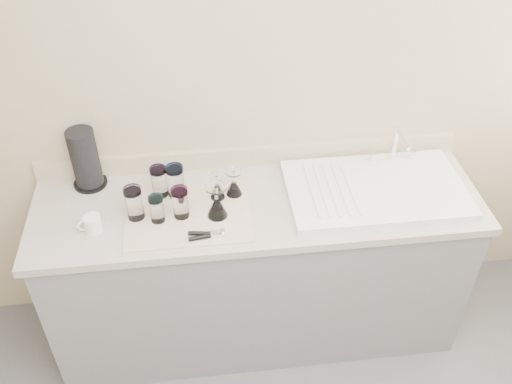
{
  "coord_description": "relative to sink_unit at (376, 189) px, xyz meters",
  "views": [
    {
      "loc": [
        -0.25,
        -0.76,
        2.6
      ],
      "look_at": [
        -0.02,
        1.15,
        1.0
      ],
      "focal_mm": 40.0,
      "sensor_mm": 36.0,
      "label": 1
    }
  ],
  "objects": [
    {
      "name": "dish_towel",
      "position": [
        -0.87,
        -0.05,
        -0.02
      ],
      "size": [
        0.55,
        0.42,
        0.01
      ],
      "primitive_type": "cube",
      "color": "silver",
      "rests_on": "counter_unit"
    },
    {
      "name": "paper_towel_roll",
      "position": [
        -1.33,
        0.22,
        0.13
      ],
      "size": [
        0.16,
        0.16,
        0.3
      ],
      "color": "black",
      "rests_on": "counter_unit"
    },
    {
      "name": "tumbler_blue",
      "position": [
        -1.0,
        -0.08,
        0.05
      ],
      "size": [
        0.07,
        0.07,
        0.13
      ],
      "color": "white",
      "rests_on": "dish_towel"
    },
    {
      "name": "tumbler_purple",
      "position": [
        -0.92,
        0.08,
        0.07
      ],
      "size": [
        0.08,
        0.08,
        0.16
      ],
      "color": "white",
      "rests_on": "dish_towel"
    },
    {
      "name": "tumbler_cyan",
      "position": [
        -0.99,
        0.09,
        0.07
      ],
      "size": [
        0.08,
        0.08,
        0.15
      ],
      "color": "white",
      "rests_on": "dish_towel"
    },
    {
      "name": "goblet_front_left",
      "position": [
        -0.74,
        -0.08,
        0.04
      ],
      "size": [
        0.09,
        0.09,
        0.16
      ],
      "color": "white",
      "rests_on": "dish_towel"
    },
    {
      "name": "sink_unit",
      "position": [
        0.0,
        0.0,
        0.0
      ],
      "size": [
        0.82,
        0.5,
        0.22
      ],
      "color": "white",
      "rests_on": "counter_unit"
    },
    {
      "name": "room_envelope",
      "position": [
        -0.55,
        -1.2,
        0.64
      ],
      "size": [
        3.54,
        3.5,
        2.52
      ],
      "color": "#4F4F54",
      "rests_on": "ground"
    },
    {
      "name": "goblet_back_left",
      "position": [
        -0.73,
        0.04,
        0.03
      ],
      "size": [
        0.07,
        0.07,
        0.12
      ],
      "color": "white",
      "rests_on": "dish_towel"
    },
    {
      "name": "counter_unit",
      "position": [
        -0.55,
        -0.0,
        -0.47
      ],
      "size": [
        2.06,
        0.62,
        0.9
      ],
      "color": "slate",
      "rests_on": "ground"
    },
    {
      "name": "white_mug",
      "position": [
        -1.28,
        -0.11,
        0.02
      ],
      "size": [
        0.11,
        0.09,
        0.08
      ],
      "color": "white",
      "rests_on": "counter_unit"
    },
    {
      "name": "goblet_back_right",
      "position": [
        -0.66,
        0.06,
        0.03
      ],
      "size": [
        0.07,
        0.07,
        0.13
      ],
      "color": "white",
      "rests_on": "dish_towel"
    },
    {
      "name": "can_opener",
      "position": [
        -0.8,
        -0.21,
        -0.0
      ],
      "size": [
        0.16,
        0.06,
        0.02
      ],
      "color": "silver",
      "rests_on": "dish_towel"
    },
    {
      "name": "tumbler_lavender",
      "position": [
        -0.9,
        -0.06,
        0.06
      ],
      "size": [
        0.07,
        0.07,
        0.15
      ],
      "color": "white",
      "rests_on": "dish_towel"
    },
    {
      "name": "tumbler_magenta",
      "position": [
        -1.1,
        -0.05,
        0.07
      ],
      "size": [
        0.08,
        0.08,
        0.16
      ],
      "color": "white",
      "rests_on": "dish_towel"
    }
  ]
}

